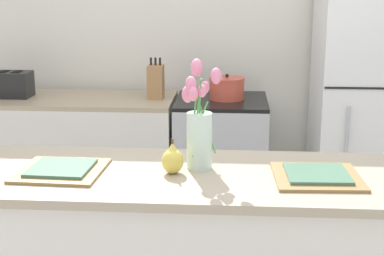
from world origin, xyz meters
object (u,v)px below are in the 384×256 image
at_px(refrigerator, 367,110).
at_px(stove_range, 221,165).
at_px(flower_vase, 199,127).
at_px(cooking_pot, 227,88).
at_px(knife_block, 156,82).
at_px(plate_setting_left, 61,170).
at_px(pear_figurine, 173,160).
at_px(plate_setting_right, 317,175).
at_px(toaster, 11,84).

bearing_deg(refrigerator, stove_range, -179.96).
distance_m(flower_vase, cooking_pot, 1.55).
xyz_separation_m(refrigerator, knife_block, (-1.39, 0.01, 0.17)).
bearing_deg(plate_setting_left, pear_figurine, 2.03).
bearing_deg(plate_setting_right, flower_vase, 168.80).
distance_m(pear_figurine, toaster, 2.02).
distance_m(toaster, cooking_pot, 1.44).
relative_size(refrigerator, toaster, 6.04).
relative_size(stove_range, toaster, 3.23).
bearing_deg(pear_figurine, cooking_pot, 83.25).
xyz_separation_m(refrigerator, plate_setting_left, (-1.55, -1.62, 0.10)).
bearing_deg(toaster, plate_setting_left, -63.35).
bearing_deg(toaster, plate_setting_right, -41.50).
relative_size(flower_vase, pear_figurine, 3.06).
relative_size(toaster, knife_block, 1.04).
xyz_separation_m(refrigerator, toaster, (-2.36, -0.02, 0.14)).
bearing_deg(pear_figurine, plate_setting_right, -1.61).
bearing_deg(knife_block, pear_figurine, -80.22).
height_order(refrigerator, plate_setting_right, refrigerator).
relative_size(stove_range, knife_block, 3.35).
xyz_separation_m(cooking_pot, knife_block, (-0.47, -0.00, 0.04)).
relative_size(stove_range, refrigerator, 0.53).
bearing_deg(knife_block, plate_setting_right, -62.75).
distance_m(flower_vase, pear_figurine, 0.17).
height_order(stove_range, flower_vase, flower_vase).
relative_size(flower_vase, plate_setting_right, 1.27).
bearing_deg(pear_figurine, flower_vase, 37.29).
height_order(plate_setting_left, toaster, toaster).
distance_m(plate_setting_right, cooking_pot, 1.68).
bearing_deg(cooking_pot, plate_setting_right, -77.23).
xyz_separation_m(plate_setting_right, knife_block, (-0.84, 1.63, 0.07)).
bearing_deg(cooking_pot, plate_setting_left, -111.29).
relative_size(stove_range, flower_vase, 2.07).
height_order(plate_setting_left, knife_block, knife_block).
height_order(pear_figurine, knife_block, knife_block).
height_order(toaster, cooking_pot, toaster).
xyz_separation_m(flower_vase, knife_block, (-0.38, 1.54, -0.09)).
bearing_deg(plate_setting_left, flower_vase, 9.55).
height_order(pear_figurine, cooking_pot, pear_figurine).
height_order(flower_vase, toaster, flower_vase).
xyz_separation_m(toaster, knife_block, (0.97, 0.03, 0.03)).
distance_m(stove_range, refrigerator, 1.03).
height_order(stove_range, refrigerator, refrigerator).
distance_m(stove_range, plate_setting_right, 1.74).
relative_size(stove_range, cooking_pot, 3.84).
bearing_deg(flower_vase, cooking_pot, 86.59).
xyz_separation_m(flower_vase, plate_setting_right, (0.46, -0.09, -0.16)).
relative_size(flower_vase, knife_block, 1.61).
xyz_separation_m(pear_figurine, knife_block, (-0.28, 1.62, 0.02)).
xyz_separation_m(refrigerator, cooking_pot, (-0.92, 0.01, 0.13)).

